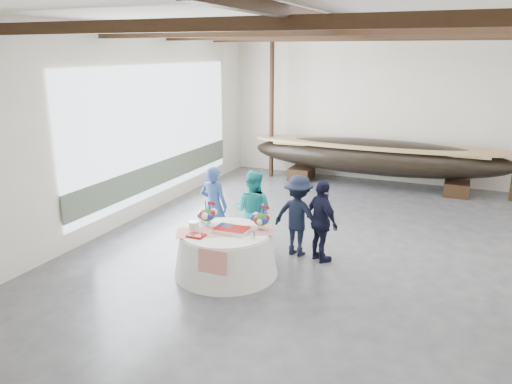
% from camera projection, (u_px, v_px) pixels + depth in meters
% --- Properties ---
extents(floor, '(10.00, 12.00, 0.01)m').
position_uv_depth(floor, '(339.00, 247.00, 10.35)').
color(floor, '#3D3D42').
rests_on(floor, ground).
extents(wall_back, '(10.00, 0.02, 4.50)m').
position_uv_depth(wall_back, '(390.00, 108.00, 15.05)').
color(wall_back, silver).
rests_on(wall_back, ground).
extents(wall_front, '(10.00, 0.02, 4.50)m').
position_uv_depth(wall_front, '(186.00, 246.00, 4.42)').
color(wall_front, silver).
rests_on(wall_front, ground).
extents(wall_left, '(0.02, 12.00, 4.50)m').
position_uv_depth(wall_left, '(132.00, 125.00, 11.61)').
color(wall_left, silver).
rests_on(wall_left, ground).
extents(ceiling, '(10.00, 12.00, 0.01)m').
position_uv_depth(ceiling, '(350.00, 18.00, 9.12)').
color(ceiling, white).
rests_on(ceiling, wall_back).
extents(pavilion_structure, '(9.80, 11.76, 4.50)m').
position_uv_depth(pavilion_structure, '(358.00, 46.00, 10.02)').
color(pavilion_structure, black).
rests_on(pavilion_structure, ground).
extents(open_bay, '(0.03, 7.00, 3.20)m').
position_uv_depth(open_bay, '(159.00, 137.00, 12.60)').
color(open_bay, silver).
rests_on(open_bay, ground).
extents(longboat_display, '(7.64, 1.53, 1.43)m').
position_uv_depth(longboat_display, '(376.00, 157.00, 14.69)').
color(longboat_display, black).
rests_on(longboat_display, ground).
extents(banquet_table, '(1.88, 1.88, 0.81)m').
position_uv_depth(banquet_table, '(226.00, 252.00, 9.02)').
color(banquet_table, white).
rests_on(banquet_table, ground).
extents(tabletop_items, '(1.79, 1.32, 0.40)m').
position_uv_depth(tabletop_items, '(229.00, 221.00, 9.03)').
color(tabletop_items, red).
rests_on(tabletop_items, banquet_table).
extents(guest_woman_blue, '(0.63, 0.43, 1.66)m').
position_uv_depth(guest_woman_blue, '(214.00, 206.00, 10.32)').
color(guest_woman_blue, navy).
rests_on(guest_woman_blue, ground).
extents(guest_woman_teal, '(0.83, 0.66, 1.67)m').
position_uv_depth(guest_woman_teal, '(253.00, 211.00, 9.96)').
color(guest_woman_teal, teal).
rests_on(guest_woman_teal, ground).
extents(guest_man_left, '(1.12, 0.74, 1.61)m').
position_uv_depth(guest_man_left, '(298.00, 216.00, 9.78)').
color(guest_man_left, black).
rests_on(guest_man_left, ground).
extents(guest_man_right, '(0.97, 0.90, 1.60)m').
position_uv_depth(guest_man_right, '(322.00, 221.00, 9.46)').
color(guest_man_right, black).
rests_on(guest_man_right, ground).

